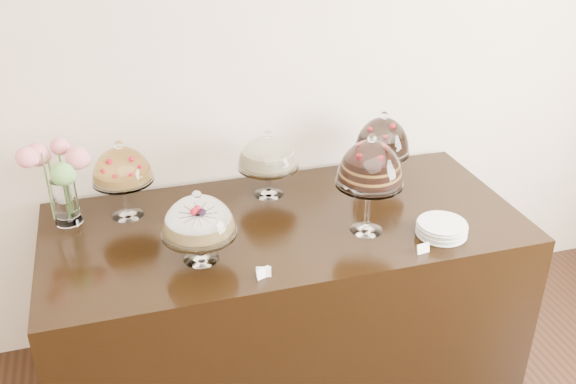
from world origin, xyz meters
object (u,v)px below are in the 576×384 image
object	(u,v)px
display_counter	(285,299)
flower_vase	(58,175)
cake_stand_fruit_tart	(122,168)
plate_stack	(442,229)
cake_stand_sugar_sponge	(198,219)
cake_stand_dark_choco	(383,139)
cake_stand_choco_layer	(370,167)
cake_stand_cheesecake	(268,155)

from	to	relation	value
display_counter	flower_vase	size ratio (longest dim) A/B	5.30
cake_stand_fruit_tart	plate_stack	xyz separation A→B (m)	(1.33, -0.58, -0.21)
cake_stand_sugar_sponge	plate_stack	distance (m)	1.08
display_counter	plate_stack	size ratio (longest dim) A/B	10.02
cake_stand_sugar_sponge	cake_stand_dark_choco	world-z (taller)	cake_stand_dark_choco
flower_vase	cake_stand_dark_choco	bearing A→B (deg)	0.16
display_counter	cake_stand_dark_choco	distance (m)	0.95
flower_vase	cake_stand_sugar_sponge	bearing A→B (deg)	-40.82
display_counter	cake_stand_fruit_tart	xyz separation A→B (m)	(-0.70, 0.27, 0.70)
cake_stand_sugar_sponge	flower_vase	world-z (taller)	flower_vase
cake_stand_choco_layer	cake_stand_dark_choco	distance (m)	0.53
cake_stand_cheesecake	cake_stand_dark_choco	size ratio (longest dim) A/B	0.91
cake_stand_cheesecake	plate_stack	world-z (taller)	cake_stand_cheesecake
cake_stand_sugar_sponge	cake_stand_dark_choco	distance (m)	1.13
cake_stand_choco_layer	plate_stack	size ratio (longest dim) A/B	2.14
cake_stand_fruit_tart	flower_vase	distance (m)	0.28
cake_stand_fruit_tart	cake_stand_dark_choco	bearing A→B (deg)	0.51
cake_stand_dark_choco	flower_vase	xyz separation A→B (m)	(-1.57, -0.00, 0.02)
cake_stand_cheesecake	plate_stack	size ratio (longest dim) A/B	1.56
cake_stand_cheesecake	cake_stand_fruit_tart	xyz separation A→B (m)	(-0.69, -0.02, 0.03)
cake_stand_dark_choco	cake_stand_fruit_tart	distance (m)	1.29
display_counter	cake_stand_fruit_tart	size ratio (longest dim) A/B	5.79
cake_stand_choco_layer	plate_stack	bearing A→B (deg)	-23.50
flower_vase	cake_stand_fruit_tart	bearing A→B (deg)	-1.49
cake_stand_dark_choco	flower_vase	size ratio (longest dim) A/B	0.91
cake_stand_cheesecake	flower_vase	distance (m)	0.97
cake_stand_cheesecake	flower_vase	world-z (taller)	flower_vase
cake_stand_sugar_sponge	cake_stand_fruit_tart	distance (m)	0.54
cake_stand_cheesecake	cake_stand_fruit_tart	bearing A→B (deg)	-178.57
cake_stand_dark_choco	display_counter	bearing A→B (deg)	-155.03
display_counter	cake_stand_choco_layer	size ratio (longest dim) A/B	4.67
display_counter	cake_stand_dark_choco	size ratio (longest dim) A/B	5.84
display_counter	flower_vase	distance (m)	1.23
display_counter	plate_stack	bearing A→B (deg)	-25.90
cake_stand_cheesecake	cake_stand_sugar_sponge	bearing A→B (deg)	-131.12
cake_stand_dark_choco	flower_vase	world-z (taller)	flower_vase
display_counter	cake_stand_fruit_tart	bearing A→B (deg)	159.02
cake_stand_choco_layer	display_counter	bearing A→B (deg)	151.97
flower_vase	plate_stack	distance (m)	1.73
cake_stand_dark_choco	plate_stack	size ratio (longest dim) A/B	1.71
cake_stand_sugar_sponge	cake_stand_choco_layer	world-z (taller)	cake_stand_choco_layer
display_counter	cake_stand_sugar_sponge	size ratio (longest dim) A/B	6.78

